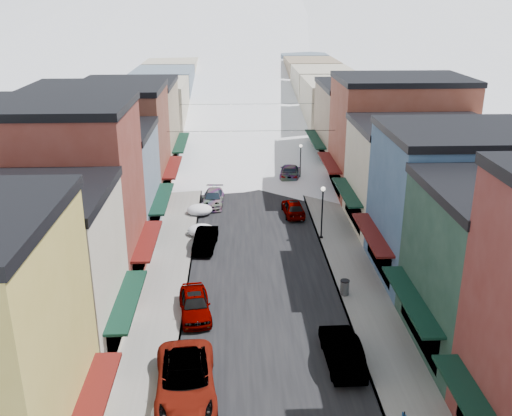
{
  "coord_description": "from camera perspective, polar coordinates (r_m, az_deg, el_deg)",
  "views": [
    {
      "loc": [
        -1.83,
        -14.61,
        18.38
      ],
      "look_at": [
        0.0,
        29.27,
        2.16
      ],
      "focal_mm": 40.0,
      "sensor_mm": 36.0,
      "label": 1
    }
  ],
  "objects": [
    {
      "name": "snow_pile_near",
      "position": [
        28.18,
        -8.09,
        -19.52
      ],
      "size": [
        2.17,
        2.54,
        0.92
      ],
      "color": "white",
      "rests_on": "ground"
    },
    {
      "name": "sidewalk_right",
      "position": [
        77.28,
        3.97,
        6.53
      ],
      "size": [
        3.2,
        160.0,
        0.15
      ],
      "primitive_type": "cube",
      "color": "gray",
      "rests_on": "ground"
    },
    {
      "name": "bldg_l_grayblue",
      "position": [
        47.15,
        -16.23,
        2.34
      ],
      "size": [
        11.3,
        9.2,
        9.0
      ],
      "color": "slate",
      "rests_on": "ground"
    },
    {
      "name": "car_black_sedan",
      "position": [
        61.81,
        3.41,
        3.68
      ],
      "size": [
        2.79,
        5.47,
        1.52
      ],
      "primitive_type": "imported",
      "rotation": [
        0.0,
        0.0,
        3.01
      ],
      "color": "black",
      "rests_on": "ground"
    },
    {
      "name": "trash_can",
      "position": [
        37.9,
        8.86,
        -7.84
      ],
      "size": [
        0.61,
        0.61,
        1.03
      ],
      "color": "slate",
      "rests_on": "sidewalk_right"
    },
    {
      "name": "curb_left",
      "position": [
        76.89,
        -4.75,
        6.43
      ],
      "size": [
        0.1,
        160.0,
        0.15
      ],
      "primitive_type": "cube",
      "color": "slate",
      "rests_on": "ground"
    },
    {
      "name": "mountain_ridge",
      "position": [
        292.35,
        -6.2,
        19.38
      ],
      "size": [
        670.0,
        340.0,
        34.0
      ],
      "color": "silver",
      "rests_on": "ground"
    },
    {
      "name": "bldg_l_cream",
      "position": [
        32.4,
        -22.81,
        -6.3
      ],
      "size": [
        11.3,
        8.2,
        9.5
      ],
      "color": "beige",
      "rests_on": "ground"
    },
    {
      "name": "car_silver_wagon",
      "position": [
        53.73,
        -4.31,
        0.98
      ],
      "size": [
        2.14,
        4.77,
        1.36
      ],
      "primitive_type": "imported",
      "rotation": [
        0.0,
        0.0,
        -0.05
      ],
      "color": "gray",
      "rests_on": "ground"
    },
    {
      "name": "bldg_r_cream",
      "position": [
        49.23,
        16.12,
        3.09
      ],
      "size": [
        12.3,
        9.2,
        9.0
      ],
      "color": "beige",
      "rests_on": "ground"
    },
    {
      "name": "bldg_r_brick_far",
      "position": [
        57.36,
        14.0,
        6.96
      ],
      "size": [
        13.3,
        9.2,
        11.5
      ],
      "color": "brown",
      "rests_on": "ground"
    },
    {
      "name": "car_dark_hatch",
      "position": [
        44.53,
        -5.09,
        -3.17
      ],
      "size": [
        1.95,
        4.51,
        1.44
      ],
      "primitive_type": "imported",
      "rotation": [
        0.0,
        0.0,
        -0.1
      ],
      "color": "black",
      "rests_on": "ground"
    },
    {
      "name": "distant_blocks",
      "position": [
        98.68,
        -1.33,
        11.89
      ],
      "size": [
        34.0,
        55.0,
        8.0
      ],
      "color": "gray",
      "rests_on": "ground"
    },
    {
      "name": "car_lane_white",
      "position": [
        77.04,
        0.68,
        6.99
      ],
      "size": [
        2.88,
        5.15,
        1.36
      ],
      "primitive_type": "imported",
      "rotation": [
        0.0,
        0.0,
        3.01
      ],
      "color": "#BCBCBE",
      "rests_on": "ground"
    },
    {
      "name": "bldg_l_brick_far",
      "position": [
        55.56,
        -15.27,
        6.16
      ],
      "size": [
        13.3,
        9.2,
        11.0
      ],
      "color": "brown",
      "rests_on": "ground"
    },
    {
      "name": "car_gray_suv",
      "position": [
        51.16,
        3.74,
        0.05
      ],
      "size": [
        1.99,
        4.4,
        1.47
      ],
      "primitive_type": "imported",
      "rotation": [
        0.0,
        0.0,
        3.2
      ],
      "color": "gray",
      "rests_on": "ground"
    },
    {
      "name": "streetlamp_near",
      "position": [
        45.45,
        6.66,
        0.21
      ],
      "size": [
        0.36,
        0.36,
        4.35
      ],
      "color": "black",
      "rests_on": "sidewalk_right"
    },
    {
      "name": "curb_right",
      "position": [
        77.13,
        2.82,
        6.52
      ],
      "size": [
        0.1,
        160.0,
        0.15
      ],
      "primitive_type": "cube",
      "color": "slate",
      "rests_on": "ground"
    },
    {
      "name": "snow_pile_mid",
      "position": [
        47.03,
        -5.45,
        -2.22
      ],
      "size": [
        2.28,
        2.6,
        0.96
      ],
      "color": "white",
      "rests_on": "ground"
    },
    {
      "name": "streetlamp_far",
      "position": [
        59.76,
        4.47,
        4.99
      ],
      "size": [
        0.33,
        0.33,
        4.03
      ],
      "color": "black",
      "rests_on": "sidewalk_right"
    },
    {
      "name": "car_green_sedan",
      "position": [
        31.52,
        8.6,
        -13.87
      ],
      "size": [
        1.85,
        4.96,
        1.62
      ],
      "primitive_type": "imported",
      "rotation": [
        0.0,
        0.0,
        3.17
      ],
      "color": "black",
      "rests_on": "ground"
    },
    {
      "name": "bldg_r_blue",
      "position": [
        40.82,
        19.35,
        0.33
      ],
      "size": [
        11.3,
        9.2,
        10.5
      ],
      "color": "#345477",
      "rests_on": "ground"
    },
    {
      "name": "overhead_cables",
      "position": [
        63.32,
        -0.7,
        9.18
      ],
      "size": [
        16.4,
        15.04,
        0.04
      ],
      "color": "black",
      "rests_on": "ground"
    },
    {
      "name": "bldg_l_tan",
      "position": [
        65.02,
        -12.52,
        7.93
      ],
      "size": [
        11.3,
        11.2,
        10.0
      ],
      "color": "#947F61",
      "rests_on": "ground"
    },
    {
      "name": "car_silver_sedan",
      "position": [
        35.57,
        -6.14,
        -9.52
      ],
      "size": [
        2.42,
        4.75,
        1.55
      ],
      "primitive_type": "imported",
      "rotation": [
        0.0,
        0.0,
        0.13
      ],
      "color": "#A4A6AC",
      "rests_on": "ground"
    },
    {
      "name": "road",
      "position": [
        76.86,
        -0.96,
        6.44
      ],
      "size": [
        10.0,
        160.0,
        0.01
      ],
      "primitive_type": "cube",
      "color": "black",
      "rests_on": "ground"
    },
    {
      "name": "bldg_r_tan",
      "position": [
        66.76,
        10.78,
        8.15
      ],
      "size": [
        11.3,
        11.2,
        9.5
      ],
      "color": "#8A735B",
      "rests_on": "ground"
    },
    {
      "name": "car_white_suv",
      "position": [
        29.23,
        -7.05,
        -16.71
      ],
      "size": [
        3.39,
        6.47,
        1.74
      ],
      "primitive_type": "imported",
      "rotation": [
        0.0,
        0.0,
        0.08
      ],
      "color": "silver",
      "rests_on": "ground"
    },
    {
      "name": "bldg_l_brick_near",
      "position": [
        38.99,
        -19.97,
        0.9
      ],
      "size": [
        12.3,
        8.2,
        12.5
      ],
      "color": "maroon",
      "rests_on": "ground"
    },
    {
      "name": "sidewalk_left",
      "position": [
        76.97,
        -5.91,
        6.41
      ],
      "size": [
        3.2,
        160.0,
        0.15
      ],
      "primitive_type": "cube",
      "color": "gray",
      "rests_on": "ground"
    },
    {
      "name": "snow_pile_far",
      "position": [
        51.56,
        -5.63,
        -0.16
      ],
      "size": [
        2.28,
        2.6,
        0.96
      ],
      "color": "white",
      "rests_on": "ground"
    },
    {
      "name": "car_lane_silver",
      "position": [
        70.29,
        -2.16,
        5.67
      ],
      "size": [
        1.71,
        3.97,
        1.34
      ],
      "primitive_type": "imported",
      "rotation": [
        0.0,
        0.0,
        -0.04
      ],
      "color": "#A4A8AC",
      "rests_on": "ground"
    }
  ]
}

